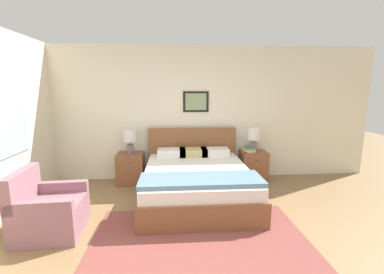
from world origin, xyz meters
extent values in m
plane|color=olive|center=(0.00, 0.00, 0.00)|extent=(16.00, 16.00, 0.00)
cube|color=beige|center=(0.00, 2.80, 1.30)|extent=(7.49, 0.06, 2.60)
cube|color=black|center=(0.19, 2.76, 1.54)|extent=(0.50, 0.02, 0.40)
cube|color=gray|center=(0.19, 2.75, 1.54)|extent=(0.41, 0.00, 0.32)
cube|color=beige|center=(-2.58, 1.39, 1.30)|extent=(0.06, 5.17, 2.60)
cube|color=brown|center=(0.05, 0.41, 0.00)|extent=(2.58, 1.87, 0.01)
cube|color=brown|center=(0.12, 1.69, 0.14)|extent=(1.70, 2.05, 0.28)
cube|color=brown|center=(0.12, 0.70, 0.32)|extent=(1.70, 0.06, 0.08)
cube|color=white|center=(0.12, 1.69, 0.41)|extent=(1.64, 1.96, 0.25)
cube|color=brown|center=(0.12, 2.68, 0.78)|extent=(1.70, 0.06, 0.50)
cube|color=slate|center=(0.12, 1.05, 0.56)|extent=(1.67, 0.57, 0.06)
cube|color=white|center=(-0.29, 2.45, 0.60)|extent=(0.52, 0.32, 0.14)
cube|color=white|center=(0.53, 2.45, 0.60)|extent=(0.52, 0.32, 0.14)
cube|color=tan|center=(0.12, 2.45, 0.60)|extent=(0.52, 0.32, 0.14)
cube|color=#8E606B|center=(-1.76, 0.81, 0.21)|extent=(0.77, 0.77, 0.42)
cube|color=#8E606B|center=(-2.07, 0.79, 0.62)|extent=(0.16, 0.73, 0.41)
cube|color=#8E606B|center=(-1.78, 1.12, 0.49)|extent=(0.73, 0.14, 0.14)
cube|color=#8E606B|center=(-1.75, 0.50, 0.49)|extent=(0.73, 0.14, 0.14)
cube|color=brown|center=(-1.07, 2.51, 0.29)|extent=(0.49, 0.42, 0.58)
sphere|color=#332D28|center=(-1.07, 2.29, 0.46)|extent=(0.02, 0.02, 0.02)
cube|color=brown|center=(1.31, 2.51, 0.29)|extent=(0.49, 0.42, 0.58)
sphere|color=#332D28|center=(1.31, 2.29, 0.46)|extent=(0.02, 0.02, 0.02)
cylinder|color=slate|center=(-1.06, 2.52, 0.67)|extent=(0.12, 0.12, 0.18)
cylinder|color=slate|center=(-1.06, 2.52, 0.79)|extent=(0.02, 0.02, 0.06)
cylinder|color=silver|center=(-1.06, 2.52, 0.93)|extent=(0.25, 0.25, 0.23)
cylinder|color=slate|center=(1.30, 2.52, 0.67)|extent=(0.12, 0.12, 0.18)
cylinder|color=slate|center=(1.30, 2.52, 0.79)|extent=(0.02, 0.02, 0.06)
cylinder|color=silver|center=(1.30, 2.52, 0.93)|extent=(0.25, 0.25, 0.23)
cube|color=beige|center=(1.20, 2.47, 0.60)|extent=(0.19, 0.24, 0.03)
cube|color=beige|center=(1.20, 2.47, 0.63)|extent=(0.21, 0.25, 0.04)
cube|color=#4C7551|center=(1.20, 2.47, 0.67)|extent=(0.16, 0.28, 0.03)
camera|label=1|loc=(-0.24, -2.25, 1.77)|focal=24.00mm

